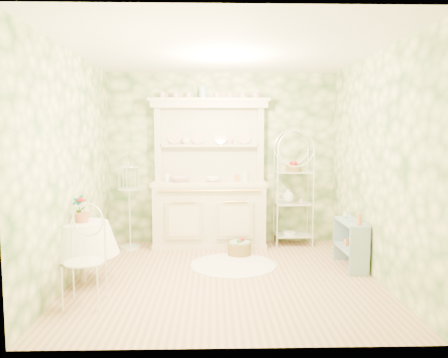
{
  "coord_description": "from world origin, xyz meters",
  "views": [
    {
      "loc": [
        -0.14,
        -5.17,
        1.71
      ],
      "look_at": [
        0.0,
        0.5,
        1.15
      ],
      "focal_mm": 35.0,
      "sensor_mm": 36.0,
      "label": 1
    }
  ],
  "objects_px": {
    "round_table": "(83,254)",
    "side_shelf": "(351,244)",
    "bakers_rack": "(293,187)",
    "cafe_chair": "(84,259)",
    "birdcage_stand": "(130,202)",
    "floor_basket": "(239,247)",
    "kitchen_dresser": "(209,173)"
  },
  "relations": [
    {
      "from": "kitchen_dresser",
      "to": "cafe_chair",
      "type": "bearing_deg",
      "value": -117.4
    },
    {
      "from": "cafe_chair",
      "to": "birdcage_stand",
      "type": "xyz_separation_m",
      "value": [
        0.03,
        2.26,
        0.24
      ]
    },
    {
      "from": "bakers_rack",
      "to": "side_shelf",
      "type": "bearing_deg",
      "value": -68.34
    },
    {
      "from": "birdcage_stand",
      "to": "side_shelf",
      "type": "bearing_deg",
      "value": -18.95
    },
    {
      "from": "side_shelf",
      "to": "cafe_chair",
      "type": "xyz_separation_m",
      "value": [
        -3.08,
        -1.21,
        0.17
      ]
    },
    {
      "from": "bakers_rack",
      "to": "cafe_chair",
      "type": "height_order",
      "value": "bakers_rack"
    },
    {
      "from": "kitchen_dresser",
      "to": "round_table",
      "type": "xyz_separation_m",
      "value": [
        -1.46,
        -1.68,
        -0.8
      ]
    },
    {
      "from": "round_table",
      "to": "cafe_chair",
      "type": "distance_m",
      "value": 0.75
    },
    {
      "from": "round_table",
      "to": "side_shelf",
      "type": "bearing_deg",
      "value": 8.65
    },
    {
      "from": "bakers_rack",
      "to": "floor_basket",
      "type": "distance_m",
      "value": 1.34
    },
    {
      "from": "floor_basket",
      "to": "cafe_chair",
      "type": "bearing_deg",
      "value": -132.38
    },
    {
      "from": "kitchen_dresser",
      "to": "birdcage_stand",
      "type": "height_order",
      "value": "kitchen_dresser"
    },
    {
      "from": "side_shelf",
      "to": "cafe_chair",
      "type": "bearing_deg",
      "value": -156.39
    },
    {
      "from": "kitchen_dresser",
      "to": "floor_basket",
      "type": "xyz_separation_m",
      "value": [
        0.43,
        -0.56,
        -1.02
      ]
    },
    {
      "from": "kitchen_dresser",
      "to": "bakers_rack",
      "type": "xyz_separation_m",
      "value": [
        1.31,
        0.06,
        -0.23
      ]
    },
    {
      "from": "cafe_chair",
      "to": "floor_basket",
      "type": "height_order",
      "value": "cafe_chair"
    },
    {
      "from": "bakers_rack",
      "to": "birdcage_stand",
      "type": "height_order",
      "value": "bakers_rack"
    },
    {
      "from": "bakers_rack",
      "to": "birdcage_stand",
      "type": "xyz_separation_m",
      "value": [
        -2.52,
        -0.19,
        -0.2
      ]
    },
    {
      "from": "kitchen_dresser",
      "to": "round_table",
      "type": "height_order",
      "value": "kitchen_dresser"
    },
    {
      "from": "kitchen_dresser",
      "to": "floor_basket",
      "type": "distance_m",
      "value": 1.24
    },
    {
      "from": "bakers_rack",
      "to": "round_table",
      "type": "relative_size",
      "value": 2.67
    },
    {
      "from": "bakers_rack",
      "to": "round_table",
      "type": "distance_m",
      "value": 3.33
    },
    {
      "from": "kitchen_dresser",
      "to": "cafe_chair",
      "type": "xyz_separation_m",
      "value": [
        -1.24,
        -2.39,
        -0.66
      ]
    },
    {
      "from": "bakers_rack",
      "to": "floor_basket",
      "type": "xyz_separation_m",
      "value": [
        -0.88,
        -0.62,
        -0.8
      ]
    },
    {
      "from": "birdcage_stand",
      "to": "floor_basket",
      "type": "relative_size",
      "value": 3.79
    },
    {
      "from": "bakers_rack",
      "to": "side_shelf",
      "type": "distance_m",
      "value": 1.48
    },
    {
      "from": "bakers_rack",
      "to": "floor_basket",
      "type": "bearing_deg",
      "value": -146.31
    },
    {
      "from": "kitchen_dresser",
      "to": "bakers_rack",
      "type": "bearing_deg",
      "value": 2.8
    },
    {
      "from": "side_shelf",
      "to": "round_table",
      "type": "relative_size",
      "value": 1.06
    },
    {
      "from": "birdcage_stand",
      "to": "floor_basket",
      "type": "xyz_separation_m",
      "value": [
        1.64,
        -0.43,
        -0.6
      ]
    },
    {
      "from": "birdcage_stand",
      "to": "floor_basket",
      "type": "height_order",
      "value": "birdcage_stand"
    },
    {
      "from": "round_table",
      "to": "birdcage_stand",
      "type": "relative_size",
      "value": 0.48
    }
  ]
}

